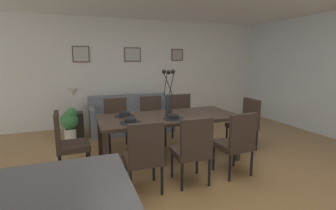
{
  "coord_description": "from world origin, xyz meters",
  "views": [
    {
      "loc": [
        -1.36,
        -2.98,
        1.63
      ],
      "look_at": [
        0.11,
        0.96,
        0.85
      ],
      "focal_mm": 26.45,
      "sensor_mm": 36.0,
      "label": 1
    }
  ],
  "objects_px": {
    "bowl_near_left": "(131,120)",
    "framed_picture_center": "(132,55)",
    "side_table": "(75,125)",
    "potted_plant": "(70,122)",
    "dining_chair_near_left": "(144,154)",
    "dining_chair_head_west": "(67,141)",
    "framed_picture_left": "(81,54)",
    "dining_table": "(168,120)",
    "dining_chair_far_right": "(152,118)",
    "sofa": "(131,118)",
    "dining_chair_mid_left": "(237,141)",
    "bowl_near_right": "(125,114)",
    "bowl_far_left": "(173,116)",
    "dining_chair_near_right": "(117,121)",
    "framed_picture_right": "(177,55)",
    "dining_chair_mid_right": "(183,115)",
    "dining_chair_far_left": "(193,147)",
    "dining_chair_head_east": "(246,121)",
    "table_lamp": "(73,95)",
    "centerpiece_vase": "(168,98)"
  },
  "relations": [
    {
      "from": "framed_picture_center",
      "to": "framed_picture_right",
      "type": "bearing_deg",
      "value": 0.0
    },
    {
      "from": "dining_chair_far_left",
      "to": "bowl_near_left",
      "type": "xyz_separation_m",
      "value": [
        -0.67,
        0.67,
        0.27
      ]
    },
    {
      "from": "side_table",
      "to": "potted_plant",
      "type": "relative_size",
      "value": 0.78
    },
    {
      "from": "bowl_near_left",
      "to": "framed_picture_center",
      "type": "relative_size",
      "value": 0.41
    },
    {
      "from": "dining_chair_far_left",
      "to": "centerpiece_vase",
      "type": "bearing_deg",
      "value": 90.3
    },
    {
      "from": "potted_plant",
      "to": "dining_chair_far_right",
      "type": "bearing_deg",
      "value": -27.86
    },
    {
      "from": "dining_chair_far_right",
      "to": "dining_chair_mid_left",
      "type": "bearing_deg",
      "value": -67.99
    },
    {
      "from": "dining_chair_mid_left",
      "to": "centerpiece_vase",
      "type": "relative_size",
      "value": 1.25
    },
    {
      "from": "bowl_near_left",
      "to": "bowl_far_left",
      "type": "relative_size",
      "value": 1.0
    },
    {
      "from": "dining_chair_near_right",
      "to": "framed_picture_right",
      "type": "distance_m",
      "value": 2.82
    },
    {
      "from": "centerpiece_vase",
      "to": "framed_picture_right",
      "type": "height_order",
      "value": "framed_picture_right"
    },
    {
      "from": "framed_picture_left",
      "to": "dining_table",
      "type": "bearing_deg",
      "value": -64.67
    },
    {
      "from": "dining_chair_near_right",
      "to": "bowl_near_right",
      "type": "height_order",
      "value": "dining_chair_near_right"
    },
    {
      "from": "dining_chair_mid_left",
      "to": "dining_chair_head_east",
      "type": "xyz_separation_m",
      "value": [
        0.83,
        0.88,
        0.0
      ]
    },
    {
      "from": "bowl_far_left",
      "to": "sofa",
      "type": "relative_size",
      "value": 0.09
    },
    {
      "from": "dining_chair_near_right",
      "to": "dining_chair_head_east",
      "type": "bearing_deg",
      "value": -20.96
    },
    {
      "from": "dining_chair_head_west",
      "to": "framed_picture_center",
      "type": "bearing_deg",
      "value": 59.29
    },
    {
      "from": "dining_chair_far_right",
      "to": "dining_chair_head_west",
      "type": "bearing_deg",
      "value": -149.32
    },
    {
      "from": "dining_chair_far_right",
      "to": "sofa",
      "type": "bearing_deg",
      "value": 100.98
    },
    {
      "from": "dining_chair_head_east",
      "to": "dining_chair_mid_right",
      "type": "bearing_deg",
      "value": 134.28
    },
    {
      "from": "table_lamp",
      "to": "framed_picture_right",
      "type": "relative_size",
      "value": 1.58
    },
    {
      "from": "bowl_far_left",
      "to": "framed_picture_left",
      "type": "height_order",
      "value": "framed_picture_left"
    },
    {
      "from": "dining_chair_far_right",
      "to": "framed_picture_right",
      "type": "xyz_separation_m",
      "value": [
        1.21,
        1.67,
        1.23
      ]
    },
    {
      "from": "dining_chair_far_right",
      "to": "framed_picture_center",
      "type": "distance_m",
      "value": 2.07
    },
    {
      "from": "dining_chair_near_right",
      "to": "bowl_near_right",
      "type": "bearing_deg",
      "value": -87.34
    },
    {
      "from": "dining_chair_mid_right",
      "to": "framed_picture_right",
      "type": "relative_size",
      "value": 2.86
    },
    {
      "from": "centerpiece_vase",
      "to": "side_table",
      "type": "distance_m",
      "value": 2.44
    },
    {
      "from": "dining_chair_mid_left",
      "to": "potted_plant",
      "type": "distance_m",
      "value": 3.37
    },
    {
      "from": "dining_chair_far_right",
      "to": "potted_plant",
      "type": "distance_m",
      "value": 1.72
    },
    {
      "from": "table_lamp",
      "to": "framed_picture_right",
      "type": "xyz_separation_m",
      "value": [
        2.64,
        0.72,
        0.85
      ]
    },
    {
      "from": "dining_chair_near_left",
      "to": "bowl_near_right",
      "type": "bearing_deg",
      "value": 91.01
    },
    {
      "from": "dining_chair_near_left",
      "to": "side_table",
      "type": "xyz_separation_m",
      "value": [
        -0.8,
        2.69,
        -0.25
      ]
    },
    {
      "from": "bowl_near_right",
      "to": "dining_chair_near_right",
      "type": "bearing_deg",
      "value": 92.66
    },
    {
      "from": "dining_table",
      "to": "bowl_near_left",
      "type": "relative_size",
      "value": 12.94
    },
    {
      "from": "dining_chair_near_left",
      "to": "dining_chair_far_left",
      "type": "relative_size",
      "value": 1.0
    },
    {
      "from": "centerpiece_vase",
      "to": "bowl_near_right",
      "type": "bearing_deg",
      "value": 161.87
    },
    {
      "from": "framed_picture_center",
      "to": "bowl_near_right",
      "type": "bearing_deg",
      "value": -105.83
    },
    {
      "from": "dining_chair_mid_right",
      "to": "potted_plant",
      "type": "height_order",
      "value": "dining_chair_mid_right"
    },
    {
      "from": "dining_table",
      "to": "centerpiece_vase",
      "type": "bearing_deg",
      "value": 55.35
    },
    {
      "from": "dining_chair_far_right",
      "to": "dining_chair_mid_left",
      "type": "distance_m",
      "value": 1.88
    },
    {
      "from": "dining_chair_near_right",
      "to": "dining_chair_far_left",
      "type": "bearing_deg",
      "value": -68.29
    },
    {
      "from": "dining_chair_far_left",
      "to": "dining_chair_head_east",
      "type": "xyz_separation_m",
      "value": [
        1.52,
        0.9,
        0.0
      ]
    },
    {
      "from": "side_table",
      "to": "table_lamp",
      "type": "bearing_deg",
      "value": 0.0
    },
    {
      "from": "dining_chair_far_right",
      "to": "dining_chair_near_left",
      "type": "bearing_deg",
      "value": -109.88
    },
    {
      "from": "dining_chair_near_right",
      "to": "dining_chair_mid_right",
      "type": "distance_m",
      "value": 1.35
    },
    {
      "from": "framed_picture_center",
      "to": "framed_picture_right",
      "type": "distance_m",
      "value": 1.2
    },
    {
      "from": "dining_chair_near_left",
      "to": "centerpiece_vase",
      "type": "bearing_deg",
      "value": 53.61
    },
    {
      "from": "bowl_far_left",
      "to": "side_table",
      "type": "xyz_separation_m",
      "value": [
        -1.44,
        2.04,
        -0.52
      ]
    },
    {
      "from": "dining_chair_near_left",
      "to": "dining_chair_head_west",
      "type": "relative_size",
      "value": 1.0
    },
    {
      "from": "bowl_near_left",
      "to": "sofa",
      "type": "relative_size",
      "value": 0.09
    }
  ]
}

